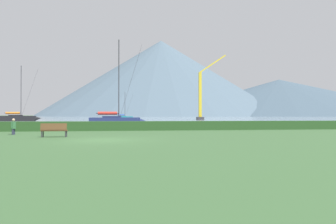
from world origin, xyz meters
The scene contains 11 objects.
ground_plane centered at (0.00, 0.00, 0.00)m, with size 1000.00×1000.00×0.00m, color #385B33.
harbor_water centered at (0.00, 137.00, 0.00)m, with size 320.00×246.00×0.00m, color #8499A8.
hedge_line centered at (0.00, 11.00, 0.45)m, with size 80.00×1.20×0.89m, color #284C23.
sailboat_slip_1 centered at (-24.32, 56.94, 0.77)m, with size 9.25×4.36×13.22m.
sailboat_slip_2 centered at (0.13, 81.43, 0.57)m, with size 6.94×3.44×8.94m.
sailboat_slip_5 centered at (-0.35, 25.60, 0.71)m, with size 8.37×2.98×12.44m.
park_bench_near_path centered at (-3.58, 2.91, 0.53)m, with size 1.74×0.50×0.95m.
person_seated_viewer centered at (-7.30, 5.97, 0.69)m, with size 0.36×0.56×1.25m.
dock_crane centered at (23.34, 69.54, 6.66)m, with size 8.97×2.00×19.71m.
distant_hill_west_ridge centered at (180.02, 318.50, 21.60)m, with size 305.89×305.89×43.19m, color #425666.
distant_hill_central_peak centered at (38.05, 313.79, 41.91)m, with size 261.93×261.93×83.82m, color #4C6070.
Camera 1 is at (1.43, -18.58, 1.55)m, focal length 32.20 mm.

